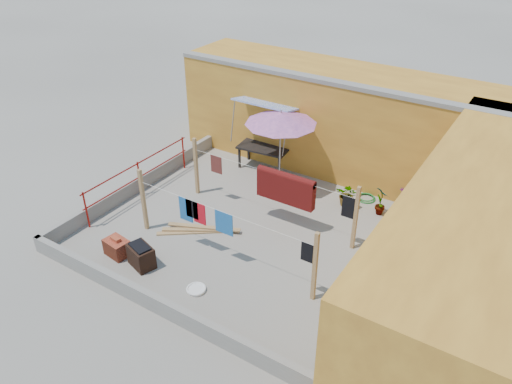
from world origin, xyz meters
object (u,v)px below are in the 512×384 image
Objects in this scene: outdoor_table at (263,149)px; white_basin at (196,289)px; brick_stack at (117,247)px; green_hose at (366,198)px; plant_back_a at (347,195)px; patio_umbrella at (281,119)px; water_jug_a at (376,275)px; water_jug_b at (399,259)px; brazier at (141,256)px.

outdoor_table is 6.12m from white_basin.
brick_stack is 1.42× the size of white_basin.
outdoor_table is 3.02× the size of green_hose.
patio_umbrella is at bearing -175.71° from plant_back_a.
outdoor_table is at bearing 107.42° from white_basin.
water_jug_a is at bearing 37.93° from white_basin.
water_jug_a is (5.78, 2.60, -0.09)m from brick_stack.
water_jug_a is 3.59m from green_hose.
patio_umbrella is at bearing 159.86° from water_jug_b.
brazier is at bearing -146.51° from water_jug_b.
outdoor_table reaches higher than water_jug_b.
plant_back_a reaches higher than water_jug_a.
water_jug_a is at bearing -31.06° from patio_umbrella.
plant_back_a is (2.17, 0.16, -1.91)m from patio_umbrella.
brick_stack is at bearing -178.66° from brazier.
outdoor_table is at bearing 143.52° from patio_umbrella.
water_jug_b is 0.55× the size of green_hose.
patio_umbrella reaches higher than water_jug_b.
brazier is at bearing -120.52° from green_hose.
brick_stack is 7.21m from green_hose.
brick_stack reaches higher than white_basin.
brick_stack is at bearing -108.76° from patio_umbrella.
brick_stack is 6.34m from water_jug_a.
white_basin is 4.95m from water_jug_b.
patio_umbrella is 8.17× the size of water_jug_a.
water_jug_b reaches higher than green_hose.
outdoor_table is (-1.06, 0.79, -1.57)m from patio_umbrella.
white_basin is at bearing -81.39° from patio_umbrella.
brick_stack is at bearing -96.37° from outdoor_table.
water_jug_a is (3.30, 2.58, 0.10)m from white_basin.
water_jug_a is (4.97, 2.58, -0.15)m from brazier.
brazier reaches higher than green_hose.
green_hose is (2.52, 0.79, -2.22)m from patio_umbrella.
plant_back_a is at bearing 74.81° from white_basin.
white_basin is (0.76, -5.02, -2.22)m from patio_umbrella.
brazier is (-0.91, -5.03, -1.97)m from patio_umbrella.
brazier is at bearing 1.34° from brick_stack.
plant_back_a reaches higher than water_jug_b.
brick_stack is (-0.65, -5.83, -0.46)m from outdoor_table.
white_basin is (1.82, -5.81, -0.64)m from outdoor_table.
brick_stack reaches higher than water_jug_b.
green_hose is at bearing 115.50° from water_jug_a.
water_jug_a is at bearing -54.02° from plant_back_a.
patio_umbrella reaches higher than outdoor_table.
patio_umbrella is 3.75× the size of plant_back_a.
green_hose is (3.43, 5.81, -0.25)m from brazier.
white_basin is at bearing -105.19° from plant_back_a.
water_jug_b reaches higher than white_basin.
plant_back_a is (1.41, 5.19, 0.30)m from white_basin.
brick_stack reaches higher than green_hose.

